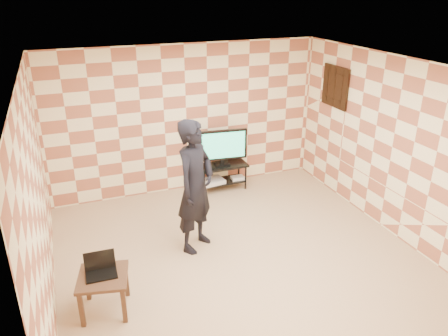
{
  "coord_description": "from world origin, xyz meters",
  "views": [
    {
      "loc": [
        -2.1,
        -4.86,
        3.65
      ],
      "look_at": [
        0.0,
        0.6,
        1.15
      ],
      "focal_mm": 35.0,
      "sensor_mm": 36.0,
      "label": 1
    }
  ],
  "objects_px": {
    "tv_stand": "(222,171)",
    "side_table": "(103,282)",
    "person": "(195,187)",
    "tv": "(222,146)"
  },
  "relations": [
    {
      "from": "tv_stand",
      "to": "side_table",
      "type": "height_order",
      "value": "same"
    },
    {
      "from": "side_table",
      "to": "person",
      "type": "bearing_deg",
      "value": 32.92
    },
    {
      "from": "tv_stand",
      "to": "side_table",
      "type": "relative_size",
      "value": 1.39
    },
    {
      "from": "tv_stand",
      "to": "tv",
      "type": "xyz_separation_m",
      "value": [
        0.0,
        -0.0,
        0.51
      ]
    },
    {
      "from": "tv_stand",
      "to": "person",
      "type": "height_order",
      "value": "person"
    },
    {
      "from": "tv_stand",
      "to": "person",
      "type": "xyz_separation_m",
      "value": [
        -1.05,
        -1.69,
        0.62
      ]
    },
    {
      "from": "tv",
      "to": "side_table",
      "type": "relative_size",
      "value": 1.38
    },
    {
      "from": "tv",
      "to": "person",
      "type": "bearing_deg",
      "value": -121.86
    },
    {
      "from": "side_table",
      "to": "person",
      "type": "relative_size",
      "value": 0.34
    },
    {
      "from": "tv_stand",
      "to": "person",
      "type": "bearing_deg",
      "value": -121.8
    }
  ]
}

